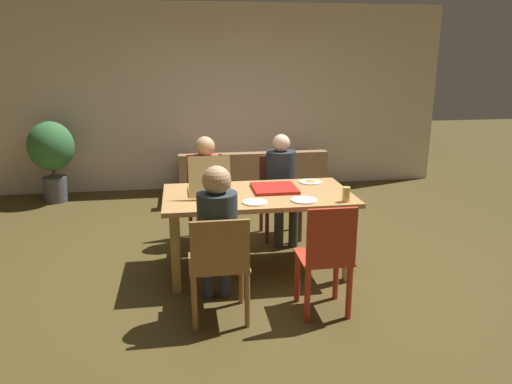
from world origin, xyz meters
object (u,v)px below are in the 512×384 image
at_px(person_1, 206,183).
at_px(pizza_box_0, 275,188).
at_px(chair_3, 326,258).
at_px(person_0, 217,229).
at_px(chair_1, 206,193).
at_px(dining_table, 258,203).
at_px(drinking_glass_1, 346,194).
at_px(person_2, 282,179).
at_px(plate_2, 255,202).
at_px(couch, 251,179).
at_px(plate_0, 310,182).
at_px(pizza_box_1, 209,187).
at_px(chair_2, 279,193).
at_px(plate_1, 304,200).
at_px(potted_plant, 51,152).
at_px(chair_0, 219,264).
at_px(drinking_glass_0, 212,194).

height_order(person_1, pizza_box_0, person_1).
bearing_deg(chair_3, pizza_box_0, 101.57).
relative_size(person_0, person_1, 1.04).
bearing_deg(chair_1, person_1, -90.00).
height_order(dining_table, drinking_glass_1, drinking_glass_1).
bearing_deg(pizza_box_0, person_2, 72.36).
bearing_deg(plate_2, couch, 82.60).
relative_size(plate_0, couch, 0.11).
relative_size(plate_0, drinking_glass_1, 1.78).
bearing_deg(dining_table, pizza_box_1, 169.32).
bearing_deg(dining_table, chair_2, 66.94).
xyz_separation_m(chair_2, chair_3, (0.00, -1.83, -0.01)).
height_order(plate_0, plate_1, plate_0).
xyz_separation_m(pizza_box_0, plate_1, (0.19, -0.39, -0.01)).
bearing_deg(pizza_box_0, potted_plant, 135.69).
relative_size(pizza_box_1, potted_plant, 0.43).
relative_size(pizza_box_0, plate_2, 1.88).
bearing_deg(plate_0, chair_0, -129.69).
height_order(pizza_box_1, plate_2, pizza_box_1).
distance_m(chair_0, plate_0, 1.61).
height_order(plate_2, drinking_glass_0, drinking_glass_0).
distance_m(chair_0, drinking_glass_0, 0.77).
relative_size(pizza_box_0, potted_plant, 0.37).
height_order(person_2, plate_2, person_2).
bearing_deg(dining_table, drinking_glass_0, -152.93).
height_order(dining_table, potted_plant, potted_plant).
relative_size(person_2, pizza_box_0, 2.84).
height_order(chair_0, drinking_glass_0, drinking_glass_0).
xyz_separation_m(plate_0, drinking_glass_1, (0.13, -0.68, 0.06)).
height_order(person_1, drinking_glass_1, person_1).
distance_m(pizza_box_0, plate_2, 0.46).
height_order(person_2, pizza_box_1, person_2).
bearing_deg(chair_3, chair_1, 114.26).
bearing_deg(pizza_box_1, chair_0, -89.45).
bearing_deg(potted_plant, plate_2, -51.22).
height_order(chair_0, person_1, person_1).
distance_m(plate_0, potted_plant, 3.80).
relative_size(chair_1, drinking_glass_0, 6.21).
relative_size(pizza_box_0, drinking_glass_0, 2.73).
bearing_deg(person_0, chair_0, -90.00).
height_order(plate_1, plate_2, same).
bearing_deg(drinking_glass_1, couch, 98.47).
xyz_separation_m(person_1, plate_2, (0.36, -1.02, 0.08)).
height_order(pizza_box_1, plate_0, pizza_box_1).
xyz_separation_m(pizza_box_1, plate_0, (1.02, 0.23, -0.04)).
bearing_deg(chair_0, plate_1, 37.73).
bearing_deg(couch, chair_2, -86.50).
height_order(chair_1, drinking_glass_1, chair_1).
bearing_deg(chair_0, pizza_box_1, 90.55).
relative_size(chair_2, person_2, 0.77).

